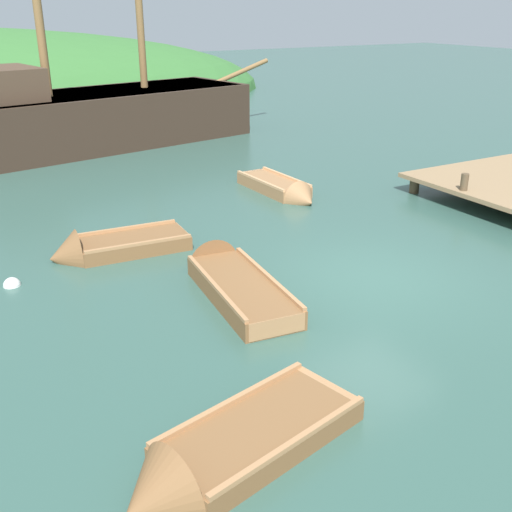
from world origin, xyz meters
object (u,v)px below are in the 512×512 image
(rowboat_portside, at_px, (109,250))
(buoy_white, at_px, (12,286))
(rowboat_outer_left, at_px, (230,281))
(sailing_ship, at_px, (94,125))
(rowboat_outer_right, at_px, (283,191))
(rowboat_near_dock, at_px, (223,459))

(rowboat_portside, relative_size, buoy_white, 9.18)
(rowboat_portside, relative_size, rowboat_outer_left, 0.79)
(buoy_white, bearing_deg, rowboat_outer_left, -30.60)
(sailing_ship, bearing_deg, rowboat_outer_right, -83.61)
(rowboat_portside, distance_m, rowboat_outer_left, 3.24)
(rowboat_portside, xyz_separation_m, rowboat_outer_left, (1.53, -2.85, 0.02))
(sailing_ship, bearing_deg, rowboat_outer_left, -106.37)
(sailing_ship, bearing_deg, rowboat_portside, -115.40)
(rowboat_portside, xyz_separation_m, buoy_white, (-2.17, -0.66, -0.10))
(rowboat_portside, height_order, rowboat_outer_left, rowboat_portside)
(sailing_ship, xyz_separation_m, rowboat_outer_left, (-1.46, -14.05, -0.69))
(buoy_white, bearing_deg, rowboat_near_dock, -78.81)
(rowboat_outer_right, bearing_deg, buoy_white, -73.62)
(rowboat_near_dock, bearing_deg, sailing_ship, -114.72)
(rowboat_portside, bearing_deg, rowboat_outer_left, 122.41)
(rowboat_near_dock, relative_size, rowboat_outer_left, 0.89)
(sailing_ship, relative_size, rowboat_outer_right, 4.61)
(rowboat_outer_right, bearing_deg, rowboat_outer_left, -43.33)
(rowboat_portside, height_order, buoy_white, rowboat_portside)
(rowboat_outer_right, bearing_deg, rowboat_near_dock, -37.71)
(rowboat_near_dock, xyz_separation_m, rowboat_outer_right, (6.65, 9.23, 0.02))
(sailing_ship, xyz_separation_m, rowboat_portside, (-2.99, -11.20, -0.72))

